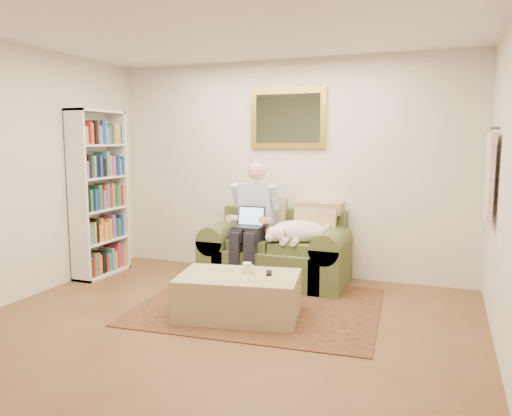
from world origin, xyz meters
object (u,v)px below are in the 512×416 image
Objects in this scene: seated_man at (251,224)px; bookshelf at (99,194)px; sofa at (276,258)px; sleeping_dog at (299,231)px; ottoman at (239,296)px; laptop at (249,222)px; coffee_mug at (247,268)px.

bookshelf reaches higher than seated_man.
bookshelf is (-2.12, -0.45, 0.72)m from sofa.
sleeping_dog is 0.61× the size of ottoman.
laptop is 1.90m from bookshelf.
sofa is at bearing 92.18° from ottoman.
seated_man is at bearing 9.04° from bookshelf.
sofa is 1.16m from coffee_mug.
bookshelf is at bearing -170.96° from seated_man.
coffee_mug is (0.34, -0.93, -0.28)m from laptop.
coffee_mug is (-0.20, -1.07, -0.18)m from sleeping_dog.
laptop reaches higher than ottoman.
coffee_mug is 2.38m from bookshelf.
laptop is at bearing 106.07° from ottoman.
seated_man is 2.04× the size of sleeping_dog.
laptop is at bearing -90.00° from seated_man.
seated_man is at bearing -148.55° from sofa.
sleeping_dog is 6.79× the size of coffee_mug.
sofa is 2.28m from bookshelf.
sleeping_dog is 0.34× the size of bookshelf.
seated_man is 1.23m from ottoman.
sofa is at bearing 31.45° from seated_man.
seated_man is at bearing 105.17° from ottoman.
ottoman is at bearing -74.83° from seated_man.
bookshelf is at bearing 159.96° from ottoman.
laptop is (-0.00, -0.06, 0.03)m from seated_man.
seated_man is 13.87× the size of coffee_mug.
seated_man reaches higher than coffee_mug.
laptop is 0.16× the size of bookshelf.
ottoman is at bearing -73.93° from laptop.
seated_man is 1.26× the size of ottoman.
sleeping_dog is at bearing 13.64° from laptop.
laptop is 0.47× the size of sleeping_dog.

